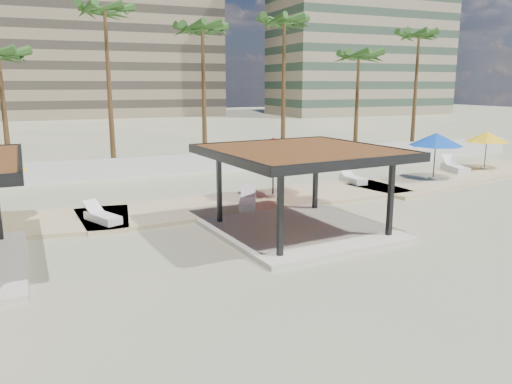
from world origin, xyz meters
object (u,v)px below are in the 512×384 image
lounger_a (102,217)px  lounger_b (248,202)px  pavilion_central (301,183)px  lounger_c (352,179)px  umbrella_c (273,146)px  lounger_d (455,168)px

lounger_a → lounger_b: lounger_b is taller
pavilion_central → lounger_c: (6.89, 6.83, -1.55)m
umbrella_c → lounger_d: bearing=8.7°
lounger_c → pavilion_central: bearing=136.5°
lounger_b → lounger_d: size_ratio=0.88×
umbrella_c → lounger_a: (-8.07, -1.37, -2.28)m
lounger_d → lounger_b: bearing=119.3°
pavilion_central → umbrella_c: 5.44m
pavilion_central → lounger_c: size_ratio=3.37×
lounger_c → lounger_d: lounger_d is taller
umbrella_c → lounger_d: size_ratio=1.60×
lounger_b → lounger_c: size_ratio=1.08×
pavilion_central → lounger_a: bearing=144.7°
lounger_b → umbrella_c: bearing=-29.7°
lounger_a → umbrella_c: bearing=-104.9°
pavilion_central → lounger_b: (-0.56, 3.87, -1.54)m
umbrella_c → lounger_a: 8.49m
lounger_a → lounger_c: bearing=-102.2°
lounger_a → lounger_c: lounger_c is taller
lounger_c → lounger_d: 7.84m
lounger_a → pavilion_central: bearing=-144.2°
pavilion_central → lounger_a: pavilion_central is taller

